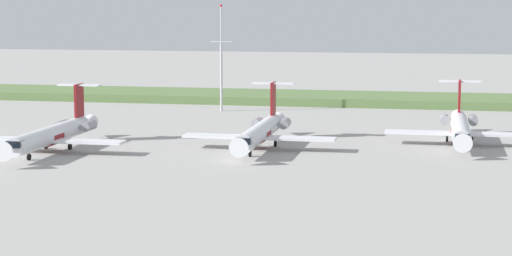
# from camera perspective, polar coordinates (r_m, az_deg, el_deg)

# --- Properties ---
(ground_plane) EXTENTS (500.00, 500.00, 0.00)m
(ground_plane) POSITION_cam_1_polar(r_m,az_deg,el_deg) (153.64, 1.26, -0.24)
(ground_plane) COLOR #9E9B96
(grass_berm) EXTENTS (320.00, 20.00, 1.75)m
(grass_berm) POSITION_cam_1_polar(r_m,az_deg,el_deg) (200.37, 3.63, 1.88)
(grass_berm) COLOR #597542
(grass_berm) RESTS_ON ground
(regional_jet_nearest) EXTENTS (22.81, 31.00, 9.00)m
(regional_jet_nearest) POSITION_cam_1_polar(r_m,az_deg,el_deg) (136.59, -12.62, -0.37)
(regional_jet_nearest) COLOR silver
(regional_jet_nearest) RESTS_ON ground
(regional_jet_second) EXTENTS (22.81, 31.00, 9.00)m
(regional_jet_second) POSITION_cam_1_polar(r_m,az_deg,el_deg) (136.18, 0.30, -0.20)
(regional_jet_second) COLOR silver
(regional_jet_second) RESTS_ON ground
(regional_jet_third) EXTENTS (22.81, 31.00, 9.00)m
(regional_jet_third) POSITION_cam_1_polar(r_m,az_deg,el_deg) (143.61, 12.66, 0.02)
(regional_jet_third) COLOR silver
(regional_jet_third) RESTS_ON ground
(antenna_mast) EXTENTS (4.40, 0.50, 21.32)m
(antenna_mast) POSITION_cam_1_polar(r_m,az_deg,el_deg) (182.63, -2.19, 3.84)
(antenna_mast) COLOR #B2B2B7
(antenna_mast) RESTS_ON ground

